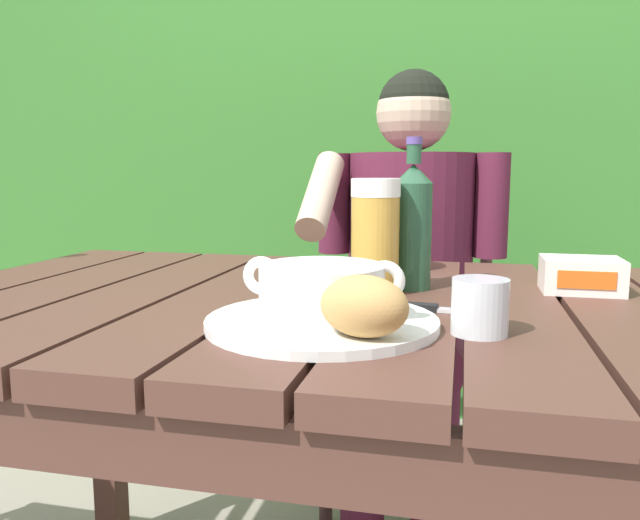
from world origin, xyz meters
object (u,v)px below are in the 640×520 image
object	(u,v)px
chair_near_diner	(413,336)
table_knife	(436,309)
diner_bowl	(395,253)
serving_plate	(322,322)
beer_glass	(375,237)
person_eating	(408,264)
beer_bottle	(412,225)
water_glass_small	(480,307)
bread_roll	(364,306)
soup_bowl	(322,290)
butter_tub	(581,275)

from	to	relation	value
chair_near_diner	table_knife	world-z (taller)	chair_near_diner
chair_near_diner	diner_bowl	size ratio (longest dim) A/B	6.43
serving_plate	beer_glass	world-z (taller)	beer_glass
person_eating	beer_glass	world-z (taller)	person_eating
beer_bottle	water_glass_small	world-z (taller)	beer_bottle
serving_plate	beer_glass	size ratio (longest dim) A/B	1.61
person_eating	water_glass_small	world-z (taller)	person_eating
bread_roll	chair_near_diner	bearing A→B (deg)	91.46
water_glass_small	table_knife	xyz separation A→B (m)	(-0.06, 0.11, -0.03)
table_knife	water_glass_small	bearing A→B (deg)	-62.44
person_eating	diner_bowl	distance (m)	0.35
beer_glass	serving_plate	bearing A→B (deg)	-99.14
soup_bowl	beer_bottle	world-z (taller)	beer_bottle
serving_plate	diner_bowl	distance (m)	0.50
butter_tub	table_knife	world-z (taller)	butter_tub
serving_plate	butter_tub	xyz separation A→B (m)	(0.36, 0.31, 0.02)
person_eating	serving_plate	distance (m)	0.84
person_eating	beer_bottle	bearing A→B (deg)	-84.41
person_eating	serving_plate	world-z (taller)	person_eating
beer_glass	beer_bottle	world-z (taller)	beer_bottle
beer_glass	table_knife	size ratio (longest dim) A/B	1.26
beer_glass	bread_roll	bearing A→B (deg)	-84.19
beer_glass	soup_bowl	bearing A→B (deg)	-99.14
chair_near_diner	person_eating	distance (m)	0.32
bread_roll	beer_glass	world-z (taller)	beer_glass
beer_bottle	butter_tub	distance (m)	0.28
soup_bowl	table_knife	xyz separation A→B (m)	(0.14, 0.12, -0.04)
diner_bowl	chair_near_diner	bearing A→B (deg)	90.00
beer_glass	diner_bowl	distance (m)	0.28
person_eating	beer_glass	size ratio (longest dim) A/B	6.53
bread_roll	water_glass_small	bearing A→B (deg)	33.84
table_knife	diner_bowl	world-z (taller)	diner_bowl
serving_plate	chair_near_diner	bearing A→B (deg)	87.92
beer_glass	beer_bottle	xyz separation A→B (m)	(0.05, 0.06, 0.01)
serving_plate	bread_roll	xyz separation A→B (m)	(0.07, -0.08, 0.04)
butter_tub	diner_bowl	world-z (taller)	diner_bowl
table_knife	diner_bowl	bearing A→B (deg)	104.72
table_knife	diner_bowl	size ratio (longest dim) A/B	1.01
butter_tub	serving_plate	bearing A→B (deg)	-139.10
serving_plate	bread_roll	bearing A→B (deg)	-49.40
person_eating	soup_bowl	distance (m)	0.84
soup_bowl	diner_bowl	distance (m)	0.50
bread_roll	soup_bowl	bearing A→B (deg)	130.60
chair_near_diner	soup_bowl	distance (m)	1.09
person_eating	table_knife	bearing A→B (deg)	-81.90
beer_bottle	chair_near_diner	bearing A→B (deg)	93.90
table_knife	chair_near_diner	bearing A→B (deg)	96.17
person_eating	beer_glass	distance (m)	0.63
bread_roll	diner_bowl	size ratio (longest dim) A/B	0.83
beer_glass	table_knife	distance (m)	0.17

